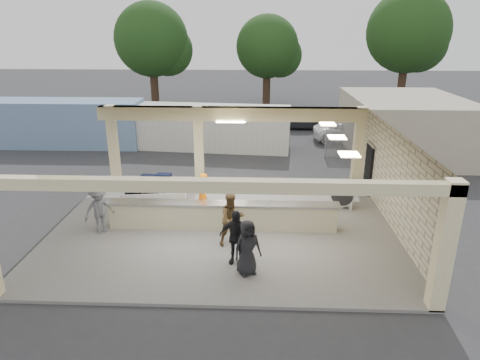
{
  "coord_description": "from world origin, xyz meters",
  "views": [
    {
      "loc": [
        1.18,
        -14.25,
        6.88
      ],
      "look_at": [
        0.56,
        1.0,
        1.39
      ],
      "focal_mm": 32.0,
      "sensor_mm": 36.0,
      "label": 1
    }
  ],
  "objects_px": {
    "car_dark": "(302,119)",
    "container_white": "(191,127)",
    "car_white_b": "(443,124)",
    "luggage_cart": "(154,191)",
    "passenger_d": "(247,247)",
    "passenger_a": "(232,219)",
    "passenger_b": "(236,237)",
    "baggage_counter": "(223,216)",
    "car_white_a": "(350,132)",
    "container_blue": "(54,123)",
    "passenger_c": "(100,210)",
    "drum_fan": "(342,195)",
    "baggage_handler": "(202,196)"
  },
  "relations": [
    {
      "from": "passenger_a",
      "to": "car_dark",
      "type": "bearing_deg",
      "value": 46.98
    },
    {
      "from": "passenger_b",
      "to": "baggage_counter",
      "type": "bearing_deg",
      "value": 116.97
    },
    {
      "from": "passenger_d",
      "to": "passenger_a",
      "type": "bearing_deg",
      "value": 82.48
    },
    {
      "from": "luggage_cart",
      "to": "passenger_c",
      "type": "height_order",
      "value": "passenger_c"
    },
    {
      "from": "passenger_a",
      "to": "passenger_b",
      "type": "xyz_separation_m",
      "value": [
        0.18,
        -1.18,
        -0.03
      ]
    },
    {
      "from": "passenger_a",
      "to": "passenger_b",
      "type": "height_order",
      "value": "passenger_a"
    },
    {
      "from": "baggage_handler",
      "to": "passenger_a",
      "type": "xyz_separation_m",
      "value": [
        1.21,
        -2.01,
        0.01
      ]
    },
    {
      "from": "baggage_handler",
      "to": "passenger_b",
      "type": "bearing_deg",
      "value": 46.33
    },
    {
      "from": "luggage_cart",
      "to": "container_blue",
      "type": "relative_size",
      "value": 0.25
    },
    {
      "from": "baggage_handler",
      "to": "passenger_c",
      "type": "bearing_deg",
      "value": -45.18
    },
    {
      "from": "car_white_b",
      "to": "car_dark",
      "type": "bearing_deg",
      "value": 104.58
    },
    {
      "from": "baggage_counter",
      "to": "drum_fan",
      "type": "relative_size",
      "value": 7.76
    },
    {
      "from": "baggage_counter",
      "to": "container_blue",
      "type": "height_order",
      "value": "container_blue"
    },
    {
      "from": "passenger_a",
      "to": "passenger_c",
      "type": "bearing_deg",
      "value": 141.65
    },
    {
      "from": "baggage_counter",
      "to": "passenger_c",
      "type": "distance_m",
      "value": 4.24
    },
    {
      "from": "luggage_cart",
      "to": "passenger_b",
      "type": "relative_size",
      "value": 1.52
    },
    {
      "from": "luggage_cart",
      "to": "passenger_d",
      "type": "relative_size",
      "value": 1.57
    },
    {
      "from": "baggage_counter",
      "to": "luggage_cart",
      "type": "relative_size",
      "value": 3.15
    },
    {
      "from": "baggage_counter",
      "to": "car_white_a",
      "type": "bearing_deg",
      "value": 61.34
    },
    {
      "from": "baggage_handler",
      "to": "passenger_c",
      "type": "height_order",
      "value": "baggage_handler"
    },
    {
      "from": "drum_fan",
      "to": "container_white",
      "type": "height_order",
      "value": "container_white"
    },
    {
      "from": "baggage_handler",
      "to": "passenger_b",
      "type": "xyz_separation_m",
      "value": [
        1.39,
        -3.2,
        -0.02
      ]
    },
    {
      "from": "passenger_a",
      "to": "passenger_b",
      "type": "relative_size",
      "value": 1.04
    },
    {
      "from": "car_white_b",
      "to": "passenger_a",
      "type": "bearing_deg",
      "value": 166.07
    },
    {
      "from": "passenger_d",
      "to": "car_white_b",
      "type": "bearing_deg",
      "value": 29.69
    },
    {
      "from": "car_white_a",
      "to": "container_blue",
      "type": "xyz_separation_m",
      "value": [
        -18.19,
        -1.61,
        0.74
      ]
    },
    {
      "from": "container_white",
      "to": "container_blue",
      "type": "bearing_deg",
      "value": -175.77
    },
    {
      "from": "passenger_b",
      "to": "passenger_d",
      "type": "relative_size",
      "value": 1.03
    },
    {
      "from": "passenger_a",
      "to": "car_white_b",
      "type": "height_order",
      "value": "passenger_a"
    },
    {
      "from": "baggage_counter",
      "to": "passenger_d",
      "type": "xyz_separation_m",
      "value": [
        0.95,
        -2.92,
        0.35
      ]
    },
    {
      "from": "baggage_counter",
      "to": "passenger_b",
      "type": "bearing_deg",
      "value": -75.97
    },
    {
      "from": "passenger_b",
      "to": "container_white",
      "type": "height_order",
      "value": "container_white"
    },
    {
      "from": "passenger_a",
      "to": "passenger_c",
      "type": "height_order",
      "value": "passenger_a"
    },
    {
      "from": "luggage_cart",
      "to": "container_blue",
      "type": "distance_m",
      "value": 12.79
    },
    {
      "from": "passenger_c",
      "to": "container_blue",
      "type": "bearing_deg",
      "value": 81.04
    },
    {
      "from": "passenger_a",
      "to": "car_dark",
      "type": "distance_m",
      "value": 18.02
    },
    {
      "from": "baggage_handler",
      "to": "passenger_a",
      "type": "relative_size",
      "value": 0.99
    },
    {
      "from": "passenger_d",
      "to": "baggage_counter",
      "type": "bearing_deg",
      "value": 83.29
    },
    {
      "from": "baggage_counter",
      "to": "car_white_a",
      "type": "distance_m",
      "value": 14.74
    },
    {
      "from": "container_white",
      "to": "luggage_cart",
      "type": "bearing_deg",
      "value": -84.84
    },
    {
      "from": "luggage_cart",
      "to": "passenger_c",
      "type": "distance_m",
      "value": 2.52
    },
    {
      "from": "drum_fan",
      "to": "passenger_a",
      "type": "height_order",
      "value": "passenger_a"
    },
    {
      "from": "car_white_a",
      "to": "car_white_b",
      "type": "distance_m",
      "value": 6.64
    },
    {
      "from": "container_white",
      "to": "car_white_b",
      "type": "bearing_deg",
      "value": 17.96
    },
    {
      "from": "car_dark",
      "to": "container_white",
      "type": "relative_size",
      "value": 0.36
    },
    {
      "from": "passenger_c",
      "to": "container_white",
      "type": "bearing_deg",
      "value": 43.47
    },
    {
      "from": "passenger_c",
      "to": "passenger_a",
      "type": "bearing_deg",
      "value": -47.34
    },
    {
      "from": "drum_fan",
      "to": "car_white_b",
      "type": "distance_m",
      "value": 15.48
    },
    {
      "from": "container_white",
      "to": "passenger_a",
      "type": "bearing_deg",
      "value": -69.99
    },
    {
      "from": "passenger_a",
      "to": "passenger_b",
      "type": "distance_m",
      "value": 1.2
    }
  ]
}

